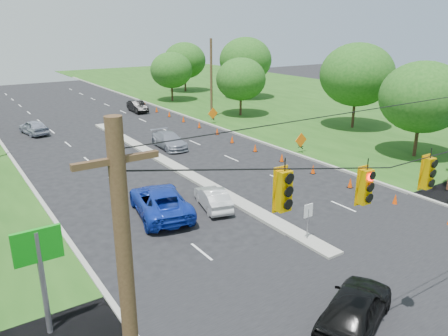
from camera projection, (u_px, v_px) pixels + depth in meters
ground at (412, 300)px, 17.43m from camera, size 160.00×160.00×0.00m
grass_right at (414, 122)px, 49.02m from camera, size 40.00×160.00×0.06m
cross_street at (412, 300)px, 17.43m from camera, size 160.00×14.00×0.02m
curb_left at (11, 159)px, 35.83m from camera, size 0.25×110.00×0.16m
curb_right at (217, 128)px, 46.46m from camera, size 0.25×110.00×0.16m
median at (171, 166)px, 34.03m from camera, size 1.00×34.00×0.18m
median_sign at (308, 215)px, 21.71m from camera, size 0.55×0.06×2.05m
utility_pole_far_right at (211, 79)px, 50.26m from camera, size 0.28×0.28×9.00m
cone_1 at (395, 199)px, 26.59m from camera, size 0.32×0.32×0.70m
cone_2 at (350, 183)px, 29.35m from camera, size 0.32×0.32×0.70m
cone_3 at (313, 169)px, 32.12m from camera, size 0.32×0.32×0.70m
cone_4 at (282, 158)px, 34.89m from camera, size 0.32×0.32×0.70m
cone_5 at (255, 148)px, 37.65m from camera, size 0.32×0.32×0.70m
cone_6 at (232, 139)px, 40.42m from camera, size 0.32×0.32×0.70m
cone_7 at (217, 131)px, 43.50m from camera, size 0.32×0.32×0.70m
cone_8 at (199, 125)px, 46.27m from camera, size 0.32×0.32×0.70m
cone_9 at (183, 119)px, 49.03m from camera, size 0.32×0.32×0.70m
cone_10 at (169, 114)px, 51.80m from camera, size 0.32×0.32×0.70m
cone_11 at (157, 109)px, 54.57m from camera, size 0.32×0.32×0.70m
cone_12 at (145, 105)px, 57.33m from camera, size 0.32×0.32×0.70m
work_sign_1 at (301, 141)px, 37.00m from camera, size 1.27×0.58×1.37m
work_sign_2 at (213, 114)px, 48.06m from camera, size 1.27×0.58×1.37m
tree_7 at (422, 97)px, 34.83m from camera, size 6.72×6.72×7.84m
tree_8 at (357, 75)px, 44.65m from camera, size 7.56×7.56×8.82m
tree_9 at (241, 79)px, 51.36m from camera, size 5.88×5.88×6.86m
tree_10 at (246, 60)px, 63.09m from camera, size 7.56×7.56×8.82m
tree_11 at (185, 61)px, 69.87m from camera, size 6.72×6.72×7.84m
tree_12 at (171, 70)px, 61.38m from camera, size 5.88×5.88×6.86m
black_sedan at (355, 308)px, 15.69m from camera, size 5.02×3.59×1.59m
white_sedan at (213, 198)px, 26.04m from camera, size 2.23×4.02×1.25m
blue_pickup at (160, 201)px, 25.07m from camera, size 3.82×6.33×1.64m
silver_car_far at (169, 140)px, 38.74m from camera, size 2.18×4.87×1.39m
silver_car_oncoming at (34, 127)px, 43.50m from camera, size 2.43×4.54×1.47m
dark_car_receding at (137, 106)px, 54.68m from camera, size 1.72×4.33×1.40m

